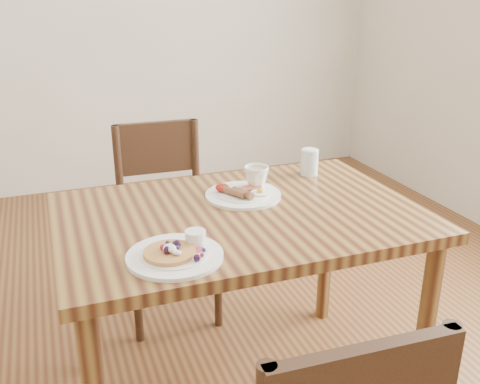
% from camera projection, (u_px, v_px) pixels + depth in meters
% --- Properties ---
extents(dining_table, '(1.20, 0.80, 0.75)m').
position_uv_depth(dining_table, '(240.00, 238.00, 1.82)').
color(dining_table, brown).
rests_on(dining_table, ground).
extents(chair_far, '(0.43, 0.43, 0.88)m').
position_uv_depth(chair_far, '(165.00, 212.00, 2.44)').
color(chair_far, '#372214').
rests_on(chair_far, ground).
extents(pancake_plate, '(0.27, 0.27, 0.06)m').
position_uv_depth(pancake_plate, '(176.00, 253.00, 1.48)').
color(pancake_plate, white).
rests_on(pancake_plate, dining_table).
extents(breakfast_plate, '(0.27, 0.27, 0.04)m').
position_uv_depth(breakfast_plate, '(242.00, 194.00, 1.90)').
color(breakfast_plate, white).
rests_on(breakfast_plate, dining_table).
extents(teacup_saucer, '(0.14, 0.14, 0.09)m').
position_uv_depth(teacup_saucer, '(256.00, 179.00, 1.95)').
color(teacup_saucer, white).
rests_on(teacup_saucer, dining_table).
extents(water_glass, '(0.07, 0.07, 0.10)m').
position_uv_depth(water_glass, '(309.00, 162.00, 2.12)').
color(water_glass, silver).
rests_on(water_glass, dining_table).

